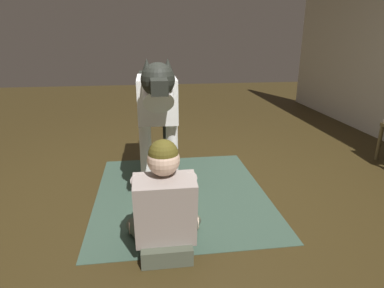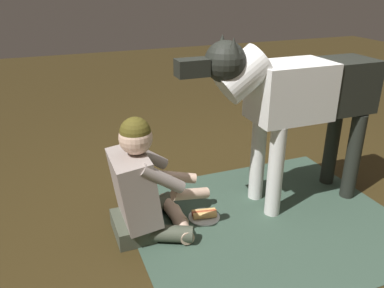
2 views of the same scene
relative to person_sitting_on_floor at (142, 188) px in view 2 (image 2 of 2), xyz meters
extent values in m
plane|color=#332712|center=(-0.95, 0.11, -0.34)|extent=(13.94, 13.94, 0.00)
cube|color=#34493C|center=(-0.83, 0.19, -0.33)|extent=(1.85, 1.59, 0.01)
cube|color=#444A3B|center=(0.08, 0.00, -0.28)|extent=(0.24, 0.34, 0.12)
cylinder|color=#444A3B|center=(-0.08, -0.15, -0.27)|extent=(0.41, 0.27, 0.11)
cylinder|color=beige|center=(-0.23, -0.08, -0.28)|extent=(0.12, 0.37, 0.09)
cylinder|color=#444A3B|center=(-0.08, 0.16, -0.27)|extent=(0.41, 0.27, 0.11)
cylinder|color=beige|center=(-0.23, 0.09, -0.28)|extent=(0.12, 0.37, 0.09)
cube|color=gray|center=(0.05, 0.00, 0.01)|extent=(0.28, 0.40, 0.48)
cylinder|color=gray|center=(-0.09, -0.17, 0.14)|extent=(0.29, 0.08, 0.24)
cylinder|color=beige|center=(-0.29, -0.12, -0.04)|extent=(0.28, 0.11, 0.12)
cylinder|color=gray|center=(-0.09, 0.18, 0.14)|extent=(0.29, 0.08, 0.24)
cylinder|color=beige|center=(-0.29, 0.13, -0.04)|extent=(0.28, 0.11, 0.12)
sphere|color=beige|center=(0.02, 0.00, 0.35)|extent=(0.21, 0.21, 0.21)
sphere|color=#4F4718|center=(0.02, 0.00, 0.39)|extent=(0.19, 0.19, 0.19)
cylinder|color=silver|center=(-0.92, 0.12, 0.00)|extent=(0.11, 0.11, 0.68)
cylinder|color=silver|center=(-0.92, -0.12, 0.00)|extent=(0.11, 0.11, 0.68)
cylinder|color=black|center=(-1.61, 0.13, 0.00)|extent=(0.11, 0.11, 0.68)
cylinder|color=black|center=(-1.61, -0.12, 0.00)|extent=(0.11, 0.11, 0.68)
cube|color=silver|center=(-1.07, 0.00, 0.54)|extent=(0.54, 0.35, 0.39)
cube|color=black|center=(-1.48, 0.00, 0.54)|extent=(0.47, 0.33, 0.37)
cylinder|color=silver|center=(-0.69, 0.00, 0.69)|extent=(0.39, 0.25, 0.38)
sphere|color=black|center=(-0.57, 0.00, 0.78)|extent=(0.26, 0.26, 0.26)
cube|color=black|center=(-0.35, 0.00, 0.76)|extent=(0.20, 0.12, 0.11)
cone|color=black|center=(-0.58, 0.08, 0.88)|extent=(0.09, 0.09, 0.12)
cone|color=black|center=(-0.58, -0.08, 0.88)|extent=(0.09, 0.09, 0.12)
cylinder|color=black|center=(-1.73, 0.00, 0.50)|extent=(0.35, 0.05, 0.23)
cylinder|color=silver|center=(-0.44, 0.00, -0.33)|extent=(0.23, 0.23, 0.01)
cylinder|color=#E2AF61|center=(-0.44, -0.02, -0.30)|extent=(0.18, 0.08, 0.05)
cylinder|color=#E2AF61|center=(-0.44, 0.02, -0.30)|extent=(0.18, 0.08, 0.05)
cylinder|color=#AA4628|center=(-0.44, 0.00, -0.29)|extent=(0.18, 0.07, 0.04)
camera|label=1|loc=(1.95, -0.08, 1.11)|focal=30.52mm
camera|label=2|loc=(0.51, 2.20, 1.28)|focal=36.88mm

